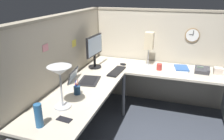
{
  "coord_description": "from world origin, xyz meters",
  "views": [
    {
      "loc": [
        -2.72,
        -0.6,
        1.87
      ],
      "look_at": [
        0.02,
        0.3,
        0.79
      ],
      "focal_mm": 34.78,
      "sensor_mm": 36.0,
      "label": 1
    }
  ],
  "objects": [
    {
      "name": "wall_clock",
      "position": [
        0.82,
        -0.74,
        1.2
      ],
      "size": [
        0.04,
        0.22,
        0.22
      ],
      "color": "olive"
    },
    {
      "name": "monitor",
      "position": [
        0.21,
        0.64,
        1.02
      ],
      "size": [
        0.46,
        0.2,
        0.5
      ],
      "color": "black",
      "rests_on": "desk"
    },
    {
      "name": "desk_lamp_paper",
      "position": [
        0.55,
        -0.13,
        1.11
      ],
      "size": [
        0.13,
        0.13,
        0.53
      ],
      "color": "#B7BABF",
      "rests_on": "desk"
    },
    {
      "name": "laptop",
      "position": [
        -0.34,
        0.6,
        0.75
      ],
      "size": [
        0.39,
        0.43,
        0.22
      ],
      "color": "#232326",
      "rests_on": "desk"
    },
    {
      "name": "pen_cup",
      "position": [
        -0.71,
        0.49,
        0.78
      ],
      "size": [
        0.08,
        0.08,
        0.18
      ],
      "color": "navy",
      "rests_on": "desk"
    },
    {
      "name": "tissue_box",
      "position": [
        0.51,
        -1.14,
        0.78
      ],
      "size": [
        0.12,
        0.12,
        0.09
      ],
      "primitive_type": "cube",
      "color": "beige",
      "rests_on": "desk"
    },
    {
      "name": "desk_lamp_dome",
      "position": [
        -1.02,
        0.49,
        1.09
      ],
      "size": [
        0.24,
        0.24,
        0.44
      ],
      "color": "#B7BABF",
      "rests_on": "desk"
    },
    {
      "name": "office_phone",
      "position": [
        0.47,
        -0.93,
        0.77
      ],
      "size": [
        0.2,
        0.22,
        0.11
      ],
      "color": "#38383D",
      "rests_on": "desk"
    },
    {
      "name": "desk",
      "position": [
        -0.15,
        -0.05,
        0.63
      ],
      "size": [
        2.35,
        2.15,
        0.73
      ],
      "color": "beige",
      "rests_on": "ground"
    },
    {
      "name": "keyboard",
      "position": [
        0.12,
        0.26,
        0.74
      ],
      "size": [
        0.44,
        0.17,
        0.02
      ],
      "primitive_type": "cube",
      "rotation": [
        0.0,
        0.0,
        -0.07
      ],
      "color": "black",
      "rests_on": "desk"
    },
    {
      "name": "computer_mouse",
      "position": [
        0.44,
        0.25,
        0.75
      ],
      "size": [
        0.06,
        0.1,
        0.03
      ],
      "primitive_type": "ellipsoid",
      "color": "black",
      "rests_on": "desk"
    },
    {
      "name": "cell_phone",
      "position": [
        -1.22,
        0.36,
        0.73
      ],
      "size": [
        0.08,
        0.15,
        0.01
      ],
      "primitive_type": "cube",
      "rotation": [
        0.0,
        0.0,
        -0.11
      ],
      "color": "black",
      "rests_on": "desk"
    },
    {
      "name": "thermos_flask",
      "position": [
        -1.38,
        0.51,
        0.84
      ],
      "size": [
        0.07,
        0.07,
        0.22
      ],
      "primitive_type": "cylinder",
      "color": "#26598C",
      "rests_on": "desk"
    },
    {
      "name": "coffee_mug",
      "position": [
        0.4,
        -0.32,
        0.78
      ],
      "size": [
        0.08,
        0.08,
        0.1
      ],
      "primitive_type": "cylinder",
      "color": "#B2332D",
      "rests_on": "desk"
    },
    {
      "name": "book_stack",
      "position": [
        0.5,
        -0.63,
        0.75
      ],
      "size": [
        0.3,
        0.24,
        0.04
      ],
      "color": "silver",
      "rests_on": "desk"
    },
    {
      "name": "pinned_note_middle",
      "position": [
        -0.09,
        0.82,
        1.16
      ],
      "size": [
        0.11,
        0.0,
        0.09
      ],
      "primitive_type": "cube",
      "color": "#EAD84C"
    },
    {
      "name": "pinned_note_leftmost",
      "position": [
        -0.75,
        0.82,
        1.26
      ],
      "size": [
        0.1,
        0.0,
        0.08
      ],
      "primitive_type": "cube",
      "color": "pink"
    },
    {
      "name": "cubicle_wall_right",
      "position": [
        0.87,
        -0.27,
        0.79
      ],
      "size": [
        0.12,
        2.37,
        1.58
      ],
      "color": "#B7AD99",
      "rests_on": "ground"
    },
    {
      "name": "cubicle_wall_back",
      "position": [
        -0.36,
        0.87,
        0.79
      ],
      "size": [
        2.57,
        0.12,
        1.58
      ],
      "color": "#B7AD99",
      "rests_on": "ground"
    },
    {
      "name": "ground_plane",
      "position": [
        0.0,
        0.0,
        0.0
      ],
      "size": [
        6.8,
        6.8,
        0.0
      ],
      "primitive_type": "plane",
      "color": "#383D47"
    }
  ]
}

